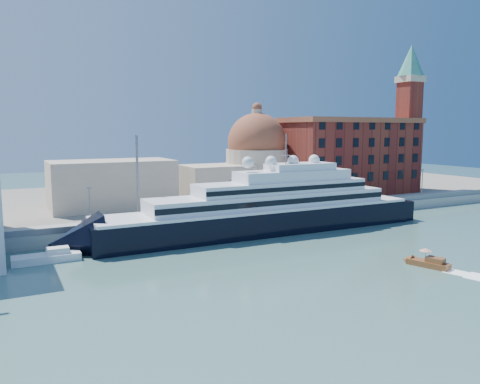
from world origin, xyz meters
TOP-DOWN VIEW (x-y plane):
  - ground at (0.00, 0.00)m, footprint 400.00×400.00m
  - quay at (0.00, 34.00)m, footprint 180.00×10.00m
  - land at (0.00, 75.00)m, footprint 260.00×72.00m
  - quay_fence at (0.00, 29.50)m, footprint 180.00×0.10m
  - superyacht at (1.72, 23.00)m, footprint 81.34×11.28m
  - service_barge at (-38.78, 19.87)m, footprint 10.64×3.62m
  - water_taxi at (14.66, -11.10)m, footprint 4.00×6.81m
  - warehouse at (52.00, 52.00)m, footprint 43.00×19.00m
  - campanile at (76.00, 52.00)m, footprint 8.40×8.40m
  - church at (6.39, 57.72)m, footprint 66.00×18.00m
  - lamp_posts at (-12.67, 32.27)m, footprint 120.80×2.40m

SIDE VIEW (x-z plane):
  - ground at x=0.00m, z-range 0.00..0.00m
  - service_barge at x=-38.78m, z-range -0.51..1.88m
  - water_taxi at x=14.66m, z-range -0.80..2.27m
  - land at x=0.00m, z-range 0.00..2.00m
  - quay at x=0.00m, z-range 0.00..2.50m
  - quay_fence at x=0.00m, z-range 2.50..3.70m
  - superyacht at x=1.72m, z-range -7.96..16.35m
  - lamp_posts at x=-12.67m, z-range 0.84..18.84m
  - church at x=6.39m, z-range -1.84..23.66m
  - warehouse at x=52.00m, z-range 2.16..25.41m
  - campanile at x=76.00m, z-range 5.26..52.26m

